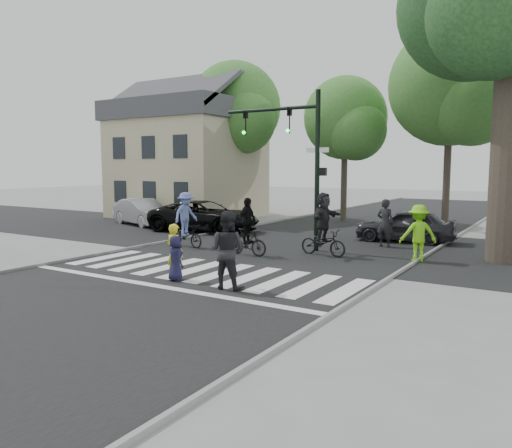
{
  "coord_description": "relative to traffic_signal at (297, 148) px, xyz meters",
  "views": [
    {
      "loc": [
        9.15,
        -10.88,
        3.18
      ],
      "look_at": [
        0.5,
        3.0,
        1.3
      ],
      "focal_mm": 35.0,
      "sensor_mm": 36.0,
      "label": 1
    }
  ],
  "objects": [
    {
      "name": "ground",
      "position": [
        -0.35,
        -6.2,
        -3.9
      ],
      "size": [
        120.0,
        120.0,
        0.0
      ],
      "primitive_type": "plane",
      "color": "gray",
      "rests_on": "ground"
    },
    {
      "name": "road_stem",
      "position": [
        -0.35,
        -1.2,
        -3.9
      ],
      "size": [
        10.0,
        70.0,
        0.01
      ],
      "primitive_type": "cube",
      "color": "black",
      "rests_on": "ground"
    },
    {
      "name": "road_cross",
      "position": [
        -0.35,
        1.8,
        -3.89
      ],
      "size": [
        70.0,
        10.0,
        0.01
      ],
      "primitive_type": "cube",
      "color": "black",
      "rests_on": "ground"
    },
    {
      "name": "curb_left",
      "position": [
        -5.4,
        -1.2,
        -3.85
      ],
      "size": [
        0.1,
        70.0,
        0.1
      ],
      "primitive_type": "cube",
      "color": "gray",
      "rests_on": "ground"
    },
    {
      "name": "curb_right",
      "position": [
        4.7,
        -1.2,
        -3.85
      ],
      "size": [
        0.1,
        70.0,
        0.1
      ],
      "primitive_type": "cube",
      "color": "gray",
      "rests_on": "ground"
    },
    {
      "name": "crosswalk",
      "position": [
        -0.35,
        -5.54,
        -3.89
      ],
      "size": [
        10.0,
        3.85,
        0.01
      ],
      "color": "silver",
      "rests_on": "ground"
    },
    {
      "name": "traffic_signal",
      "position": [
        0.0,
        0.0,
        0.0
      ],
      "size": [
        4.45,
        0.29,
        6.0
      ],
      "color": "black",
      "rests_on": "ground"
    },
    {
      "name": "bg_tree_0",
      "position": [
        -14.09,
        9.8,
        2.24
      ],
      "size": [
        5.46,
        5.2,
        8.97
      ],
      "color": "brown",
      "rests_on": "ground"
    },
    {
      "name": "bg_tree_1",
      "position": [
        -9.06,
        9.28,
        2.75
      ],
      "size": [
        6.09,
        5.8,
        9.8
      ],
      "color": "brown",
      "rests_on": "ground"
    },
    {
      "name": "bg_tree_2",
      "position": [
        -2.11,
        10.42,
        1.88
      ],
      "size": [
        5.04,
        4.8,
        8.4
      ],
      "color": "brown",
      "rests_on": "ground"
    },
    {
      "name": "bg_tree_3",
      "position": [
        3.95,
        9.07,
        3.04
      ],
      "size": [
        6.3,
        6.0,
        10.2
      ],
      "color": "brown",
      "rests_on": "ground"
    },
    {
      "name": "house",
      "position": [
        -11.85,
        7.78,
        -0.1
      ],
      "size": [
        8.4,
        8.1,
        8.82
      ],
      "color": "#C1AA92",
      "rests_on": "ground"
    },
    {
      "name": "pedestrian_woman",
      "position": [
        -0.52,
        -6.48,
        -3.11
      ],
      "size": [
        0.61,
        0.43,
        1.59
      ],
      "primitive_type": "imported",
      "rotation": [
        0.0,
        0.0,
        3.05
      ],
      "color": "yellow",
      "rests_on": "ground"
    },
    {
      "name": "pedestrian_child",
      "position": [
        -0.36,
        -6.64,
        -3.26
      ],
      "size": [
        0.74,
        0.63,
        1.28
      ],
      "primitive_type": "imported",
      "rotation": [
        0.0,
        0.0,
        2.71
      ],
      "color": "#1C1A3A",
      "rests_on": "ground"
    },
    {
      "name": "pedestrian_adult",
      "position": [
        1.39,
        -6.62,
        -2.88
      ],
      "size": [
        1.08,
        0.89,
        2.05
      ],
      "primitive_type": "imported",
      "rotation": [
        0.0,
        0.0,
        3.26
      ],
      "color": "black",
      "rests_on": "ground"
    },
    {
      "name": "cyclist_left",
      "position": [
        -3.96,
        -1.88,
        -2.95
      ],
      "size": [
        1.78,
        1.19,
        2.18
      ],
      "color": "black",
      "rests_on": "ground"
    },
    {
      "name": "cyclist_mid",
      "position": [
        -0.86,
        -2.19,
        -3.04
      ],
      "size": [
        1.6,
        0.97,
        2.09
      ],
      "color": "black",
      "rests_on": "ground"
    },
    {
      "name": "cyclist_right",
      "position": [
        1.48,
        -0.78,
        -2.88
      ],
      "size": [
        1.85,
        1.72,
        2.28
      ],
      "color": "black",
      "rests_on": "ground"
    },
    {
      "name": "car_suv",
      "position": [
        -6.28,
        2.3,
        -3.14
      ],
      "size": [
        5.8,
        3.3,
        1.53
      ],
      "primitive_type": "imported",
      "rotation": [
        0.0,
        0.0,
        1.72
      ],
      "color": "black",
      "rests_on": "ground"
    },
    {
      "name": "car_silver",
      "position": [
        -10.84,
        2.69,
        -3.18
      ],
      "size": [
        4.66,
        2.81,
        1.45
      ],
      "primitive_type": "imported",
      "rotation": [
        0.0,
        0.0,
        1.26
      ],
      "color": "#A9AAAF",
      "rests_on": "ground"
    },
    {
      "name": "car_grey",
      "position": [
        3.05,
        4.14,
        -3.2
      ],
      "size": [
        4.3,
        2.13,
        1.41
      ],
      "primitive_type": "imported",
      "rotation": [
        0.0,
        0.0,
        -1.46
      ],
      "color": "#2C2B30",
      "rests_on": "ground"
    },
    {
      "name": "bystander_hivis",
      "position": [
        4.65,
        -0.09,
        -2.94
      ],
      "size": [
        1.43,
        1.25,
        1.92
      ],
      "primitive_type": "imported",
      "rotation": [
        0.0,
        0.0,
        3.68
      ],
      "color": "#7EE718",
      "rests_on": "ground"
    },
    {
      "name": "bystander_dark",
      "position": [
        2.76,
        2.31,
        -2.94
      ],
      "size": [
        0.76,
        0.56,
        1.92
      ],
      "primitive_type": "imported",
      "rotation": [
        0.0,
        0.0,
        2.99
      ],
      "color": "black",
      "rests_on": "ground"
    }
  ]
}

